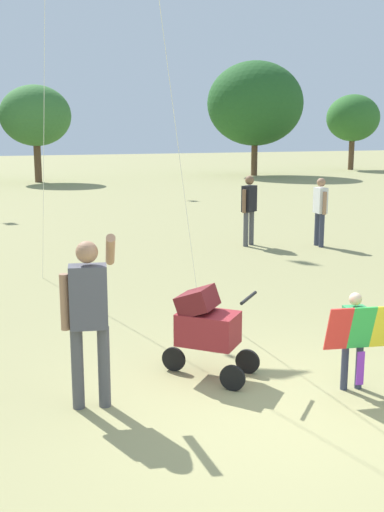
# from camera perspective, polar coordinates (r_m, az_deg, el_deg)

# --- Properties ---
(ground_plane) EXTENTS (120.00, 120.00, 0.00)m
(ground_plane) POSITION_cam_1_polar(r_m,az_deg,el_deg) (6.30, 7.48, -14.24)
(ground_plane) COLOR #938E5B
(child_with_butterfly_kite) EXTENTS (0.76, 0.42, 1.06)m
(child_with_butterfly_kite) POSITION_cam_1_polar(r_m,az_deg,el_deg) (6.80, 14.61, -6.71)
(child_with_butterfly_kite) COLOR #33384C
(child_with_butterfly_kite) RESTS_ON ground
(person_adult_flyer) EXTENTS (0.61, 0.51, 1.76)m
(person_adult_flyer) POSITION_cam_1_polar(r_m,az_deg,el_deg) (6.17, -9.35, -4.76)
(person_adult_flyer) COLOR #4C4C51
(person_adult_flyer) RESTS_ON ground
(stroller) EXTENTS (0.99, 0.96, 1.03)m
(stroller) POSITION_cam_1_polar(r_m,az_deg,el_deg) (6.96, 1.31, -6.21)
(stroller) COLOR black
(stroller) RESTS_ON ground
(person_red_shirt) EXTENTS (0.46, 0.38, 1.64)m
(person_red_shirt) POSITION_cam_1_polar(r_m,az_deg,el_deg) (14.74, 5.21, 4.66)
(person_red_shirt) COLOR #4C4C51
(person_red_shirt) RESTS_ON ground
(person_sitting_far) EXTENTS (0.24, 0.51, 1.60)m
(person_sitting_far) POSITION_cam_1_polar(r_m,az_deg,el_deg) (14.90, 11.57, 4.44)
(person_sitting_far) COLOR #33384C
(person_sitting_far) RESTS_ON ground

